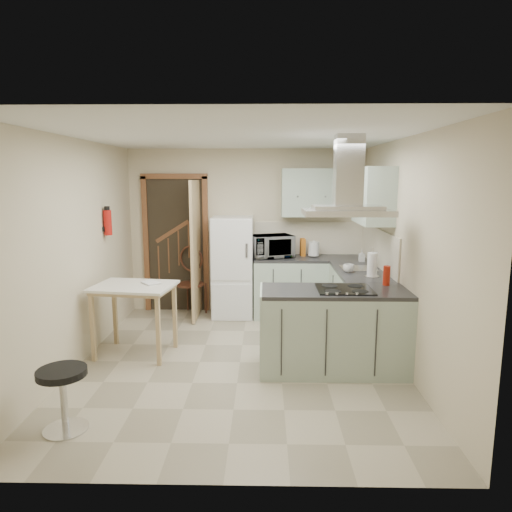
{
  "coord_description": "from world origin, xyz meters",
  "views": [
    {
      "loc": [
        0.28,
        -4.89,
        2.07
      ],
      "look_at": [
        0.17,
        0.45,
        1.15
      ],
      "focal_mm": 32.0,
      "sensor_mm": 36.0,
      "label": 1
    }
  ],
  "objects_px": {
    "extractor_hood": "(347,212)",
    "bentwood_chair": "(190,284)",
    "stool": "(64,399)",
    "drop_leaf_table": "(135,320)",
    "microwave": "(271,246)",
    "peninsula": "(334,330)",
    "fridge": "(233,267)"
  },
  "relations": [
    {
      "from": "fridge",
      "to": "extractor_hood",
      "type": "distance_m",
      "value": 2.57
    },
    {
      "from": "bentwood_chair",
      "to": "fridge",
      "type": "bearing_deg",
      "value": 22.97
    },
    {
      "from": "extractor_hood",
      "to": "bentwood_chair",
      "type": "height_order",
      "value": "extractor_hood"
    },
    {
      "from": "bentwood_chair",
      "to": "extractor_hood",
      "type": "bearing_deg",
      "value": -20.92
    },
    {
      "from": "drop_leaf_table",
      "to": "microwave",
      "type": "distance_m",
      "value": 2.33
    },
    {
      "from": "bentwood_chair",
      "to": "microwave",
      "type": "relative_size",
      "value": 1.58
    },
    {
      "from": "peninsula",
      "to": "microwave",
      "type": "xyz_separation_m",
      "value": [
        -0.65,
        1.96,
        0.62
      ]
    },
    {
      "from": "bentwood_chair",
      "to": "stool",
      "type": "bearing_deg",
      "value": -74.81
    },
    {
      "from": "drop_leaf_table",
      "to": "stool",
      "type": "xyz_separation_m",
      "value": [
        -0.13,
        -1.66,
        -0.15
      ]
    },
    {
      "from": "stool",
      "to": "peninsula",
      "type": "bearing_deg",
      "value": 27.5
    },
    {
      "from": "fridge",
      "to": "drop_leaf_table",
      "type": "xyz_separation_m",
      "value": [
        -1.04,
        -1.57,
        -0.33
      ]
    },
    {
      "from": "extractor_hood",
      "to": "stool",
      "type": "height_order",
      "value": "extractor_hood"
    },
    {
      "from": "drop_leaf_table",
      "to": "extractor_hood",
      "type": "bearing_deg",
      "value": -2.01
    },
    {
      "from": "extractor_hood",
      "to": "bentwood_chair",
      "type": "bearing_deg",
      "value": 134.72
    },
    {
      "from": "microwave",
      "to": "extractor_hood",
      "type": "bearing_deg",
      "value": -88.74
    },
    {
      "from": "fridge",
      "to": "stool",
      "type": "relative_size",
      "value": 2.79
    },
    {
      "from": "stool",
      "to": "microwave",
      "type": "xyz_separation_m",
      "value": [
        1.75,
        3.21,
        0.8
      ]
    },
    {
      "from": "drop_leaf_table",
      "to": "bentwood_chair",
      "type": "bearing_deg",
      "value": 83.91
    },
    {
      "from": "extractor_hood",
      "to": "bentwood_chair",
      "type": "relative_size",
      "value": 0.95
    },
    {
      "from": "stool",
      "to": "drop_leaf_table",
      "type": "bearing_deg",
      "value": 85.48
    },
    {
      "from": "peninsula",
      "to": "bentwood_chair",
      "type": "distance_m",
      "value": 2.74
    },
    {
      "from": "stool",
      "to": "fridge",
      "type": "bearing_deg",
      "value": 70.0
    },
    {
      "from": "peninsula",
      "to": "bentwood_chair",
      "type": "height_order",
      "value": "bentwood_chair"
    },
    {
      "from": "fridge",
      "to": "drop_leaf_table",
      "type": "height_order",
      "value": "fridge"
    },
    {
      "from": "drop_leaf_table",
      "to": "bentwood_chair",
      "type": "height_order",
      "value": "bentwood_chair"
    },
    {
      "from": "extractor_hood",
      "to": "microwave",
      "type": "height_order",
      "value": "extractor_hood"
    },
    {
      "from": "extractor_hood",
      "to": "drop_leaf_table",
      "type": "distance_m",
      "value": 2.73
    },
    {
      "from": "microwave",
      "to": "bentwood_chair",
      "type": "bearing_deg",
      "value": 158.79
    },
    {
      "from": "fridge",
      "to": "bentwood_chair",
      "type": "height_order",
      "value": "fridge"
    },
    {
      "from": "extractor_hood",
      "to": "bentwood_chair",
      "type": "xyz_separation_m",
      "value": [
        -1.98,
        2.0,
        -1.25
      ]
    },
    {
      "from": "extractor_hood",
      "to": "stool",
      "type": "relative_size",
      "value": 1.67
    },
    {
      "from": "peninsula",
      "to": "drop_leaf_table",
      "type": "height_order",
      "value": "peninsula"
    }
  ]
}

